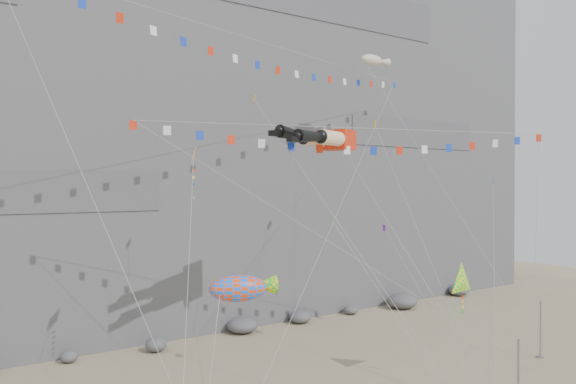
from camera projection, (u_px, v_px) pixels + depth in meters
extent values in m
cube|color=slate|center=(172.00, 67.00, 59.34)|extent=(80.00, 28.00, 50.00)
cylinder|color=gray|center=(518.00, 380.00, 29.59)|extent=(0.12, 0.12, 4.35)
cylinder|color=gray|center=(540.00, 329.00, 40.46)|extent=(0.12, 0.12, 4.12)
cube|color=red|center=(336.00, 140.00, 37.64)|extent=(2.29, 2.64, 1.30)
cylinder|color=#FECE9E|center=(330.00, 138.00, 35.70)|extent=(2.41, 1.69, 0.96)
sphere|color=black|center=(321.00, 137.00, 34.79)|extent=(0.88, 0.88, 0.88)
cone|color=black|center=(310.00, 136.00, 33.72)|extent=(2.75, 1.69, 0.90)
cube|color=black|center=(293.00, 139.00, 32.28)|extent=(0.93, 0.66, 0.32)
cylinder|color=#FECE9E|center=(313.00, 139.00, 36.44)|extent=(2.41, 1.69, 0.96)
sphere|color=black|center=(303.00, 138.00, 35.54)|extent=(0.88, 0.88, 0.88)
cone|color=black|center=(292.00, 134.00, 34.46)|extent=(2.77, 1.70, 0.96)
cube|color=black|center=(275.00, 134.00, 33.02)|extent=(0.93, 0.66, 0.32)
cylinder|color=gray|center=(413.00, 265.00, 32.90)|extent=(0.03, 0.03, 20.01)
cylinder|color=gray|center=(249.00, 207.00, 31.20)|extent=(0.03, 0.03, 28.16)
cylinder|color=gray|center=(448.00, 250.00, 37.48)|extent=(0.03, 0.03, 20.08)
cube|color=gray|center=(532.00, 368.00, 38.08)|extent=(0.16, 0.16, 0.10)
cylinder|color=gray|center=(187.00, 296.00, 27.04)|extent=(0.03, 0.03, 16.62)
cylinder|color=gray|center=(219.00, 381.00, 25.11)|extent=(0.03, 0.03, 9.42)
cylinder|color=gray|center=(485.00, 347.00, 31.76)|extent=(0.03, 0.03, 8.68)
cylinder|color=gray|center=(453.00, 196.00, 43.18)|extent=(0.03, 0.03, 27.39)
cube|color=gray|center=(553.00, 366.00, 38.50)|extent=(0.16, 0.16, 0.10)
cylinder|color=gray|center=(355.00, 248.00, 31.35)|extent=(0.03, 0.03, 22.94)
cylinder|color=gray|center=(429.00, 307.00, 35.79)|extent=(0.03, 0.03, 14.14)
cylinder|color=gray|center=(399.00, 322.00, 29.62)|extent=(0.03, 0.03, 14.34)
cylinder|color=gray|center=(423.00, 243.00, 37.04)|extent=(0.03, 0.03, 22.31)
cylinder|color=gray|center=(494.00, 277.00, 37.17)|extent=(0.03, 0.03, 18.06)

